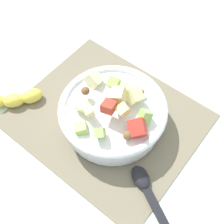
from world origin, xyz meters
TOP-DOWN VIEW (x-y plane):
  - ground_plane at (0.00, 0.00)m, footprint 2.40×2.40m
  - placemat at (0.00, 0.00)m, footprint 0.43×0.37m
  - salad_bowl at (0.02, -0.00)m, footprint 0.25×0.25m
  - serving_spoon at (0.20, -0.10)m, footprint 0.21×0.13m
  - banana_whole at (-0.22, -0.11)m, footprint 0.12×0.13m

SIDE VIEW (x-z plane):
  - ground_plane at x=0.00m, z-range 0.00..0.00m
  - placemat at x=0.00m, z-range 0.00..0.01m
  - serving_spoon at x=0.20m, z-range 0.00..0.02m
  - banana_whole at x=-0.22m, z-range 0.00..0.04m
  - salad_bowl at x=0.02m, z-range -0.01..0.11m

